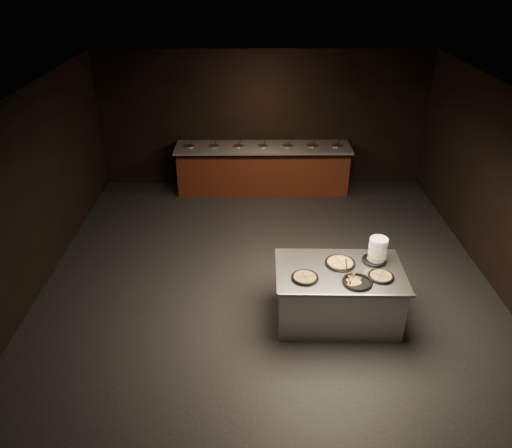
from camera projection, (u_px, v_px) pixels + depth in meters
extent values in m
cube|color=black|center=(268.00, 285.00, 7.83)|extent=(7.00, 8.00, 0.01)
cube|color=black|center=(270.00, 100.00, 6.44)|extent=(7.00, 8.00, 0.01)
cube|color=black|center=(263.00, 119.00, 10.65)|extent=(7.00, 0.01, 2.90)
cube|color=black|center=(287.00, 444.00, 3.62)|extent=(7.00, 0.01, 2.90)
cube|color=black|center=(23.00, 203.00, 7.11)|extent=(0.01, 8.00, 2.90)
cube|color=black|center=(512.00, 201.00, 7.17)|extent=(0.01, 8.00, 2.90)
cube|color=#521C13|center=(263.00, 172.00, 10.76)|extent=(3.60, 0.75, 0.85)
cube|color=slate|center=(263.00, 147.00, 10.50)|extent=(3.70, 0.83, 0.05)
cube|color=#3B210D|center=(263.00, 188.00, 10.95)|extent=(3.60, 0.69, 0.08)
cylinder|color=silver|center=(189.00, 147.00, 10.49)|extent=(0.22, 0.22, 0.08)
cylinder|color=#4E7F33|center=(189.00, 146.00, 10.47)|extent=(0.19, 0.19, 0.02)
cylinder|color=black|center=(190.00, 143.00, 10.42)|extent=(0.04, 0.10, 0.19)
cylinder|color=silver|center=(214.00, 147.00, 10.49)|extent=(0.22, 0.22, 0.08)
cylinder|color=#4E7F33|center=(214.00, 146.00, 10.48)|extent=(0.19, 0.19, 0.02)
cylinder|color=black|center=(215.00, 143.00, 10.42)|extent=(0.04, 0.10, 0.19)
cylinder|color=silver|center=(239.00, 147.00, 10.50)|extent=(0.22, 0.22, 0.08)
cylinder|color=#4E7F33|center=(239.00, 146.00, 10.48)|extent=(0.19, 0.19, 0.02)
cylinder|color=black|center=(240.00, 143.00, 10.43)|extent=(0.04, 0.10, 0.19)
cylinder|color=silver|center=(263.00, 147.00, 10.50)|extent=(0.22, 0.22, 0.08)
cylinder|color=#4E7F33|center=(263.00, 146.00, 10.49)|extent=(0.19, 0.19, 0.02)
cylinder|color=black|center=(265.00, 143.00, 10.43)|extent=(0.04, 0.10, 0.19)
cylinder|color=silver|center=(288.00, 147.00, 10.50)|extent=(0.22, 0.22, 0.08)
cylinder|color=#4E7F33|center=(288.00, 146.00, 10.49)|extent=(0.19, 0.19, 0.02)
cylinder|color=black|center=(289.00, 142.00, 10.43)|extent=(0.04, 0.10, 0.19)
cylinder|color=silver|center=(312.00, 147.00, 10.51)|extent=(0.22, 0.22, 0.08)
cylinder|color=#4E7F33|center=(312.00, 146.00, 10.50)|extent=(0.19, 0.19, 0.02)
cylinder|color=black|center=(314.00, 142.00, 10.44)|extent=(0.04, 0.10, 0.19)
cylinder|color=silver|center=(336.00, 147.00, 10.51)|extent=(0.22, 0.22, 0.08)
cylinder|color=#4E7F33|center=(337.00, 146.00, 10.50)|extent=(0.19, 0.19, 0.02)
cylinder|color=black|center=(338.00, 142.00, 10.44)|extent=(0.04, 0.10, 0.19)
cube|color=silver|center=(337.00, 297.00, 6.93)|extent=(1.67, 1.05, 0.74)
cube|color=silver|center=(340.00, 271.00, 6.73)|extent=(1.76, 1.13, 0.04)
cylinder|color=silver|center=(347.00, 296.00, 6.25)|extent=(1.73, 0.09, 0.04)
cylinder|color=white|center=(378.00, 249.00, 6.86)|extent=(0.25, 0.25, 0.33)
cylinder|color=black|center=(305.00, 278.00, 6.54)|extent=(0.34, 0.34, 0.01)
torus|color=black|center=(305.00, 277.00, 6.53)|extent=(0.36, 0.36, 0.04)
torus|color=#AD5E2C|center=(305.00, 277.00, 6.53)|extent=(0.30, 0.30, 0.03)
cylinder|color=#AA7844|center=(305.00, 277.00, 6.53)|extent=(0.26, 0.26, 0.02)
cube|color=black|center=(305.00, 277.00, 6.53)|extent=(0.06, 0.25, 0.00)
cube|color=black|center=(305.00, 277.00, 6.53)|extent=(0.25, 0.06, 0.00)
cylinder|color=black|center=(340.00, 264.00, 6.84)|extent=(0.40, 0.40, 0.01)
torus|color=black|center=(340.00, 263.00, 6.83)|extent=(0.42, 0.42, 0.04)
torus|color=#AD5E2C|center=(340.00, 263.00, 6.83)|extent=(0.36, 0.36, 0.03)
cylinder|color=#DDB850|center=(340.00, 263.00, 6.83)|extent=(0.32, 0.32, 0.02)
cube|color=black|center=(340.00, 262.00, 6.83)|extent=(0.11, 0.30, 0.00)
cube|color=black|center=(340.00, 262.00, 6.83)|extent=(0.30, 0.11, 0.00)
cylinder|color=black|center=(374.00, 261.00, 6.91)|extent=(0.32, 0.32, 0.01)
torus|color=black|center=(374.00, 260.00, 6.90)|extent=(0.34, 0.34, 0.04)
cylinder|color=black|center=(357.00, 283.00, 6.45)|extent=(0.37, 0.37, 0.01)
torus|color=black|center=(357.00, 282.00, 6.44)|extent=(0.40, 0.40, 0.04)
cylinder|color=black|center=(381.00, 277.00, 6.56)|extent=(0.32, 0.32, 0.01)
torus|color=black|center=(381.00, 276.00, 6.55)|extent=(0.35, 0.35, 0.04)
torus|color=#AD5E2C|center=(381.00, 276.00, 6.55)|extent=(0.28, 0.28, 0.03)
cylinder|color=#AA7844|center=(381.00, 276.00, 6.55)|extent=(0.24, 0.24, 0.02)
cube|color=black|center=(381.00, 275.00, 6.55)|extent=(0.12, 0.21, 0.00)
cube|color=black|center=(381.00, 275.00, 6.55)|extent=(0.21, 0.12, 0.00)
cube|color=silver|center=(345.00, 264.00, 6.81)|extent=(0.10, 0.11, 0.00)
cylinder|color=black|center=(347.00, 266.00, 6.63)|extent=(0.03, 0.20, 0.12)
cylinder|color=silver|center=(346.00, 266.00, 6.72)|extent=(0.02, 0.10, 0.08)
cube|color=silver|center=(357.00, 278.00, 6.51)|extent=(0.14, 0.13, 0.00)
cylinder|color=black|center=(346.00, 270.00, 6.54)|extent=(0.17, 0.13, 0.13)
cylinder|color=silver|center=(351.00, 275.00, 6.53)|extent=(0.09, 0.06, 0.08)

